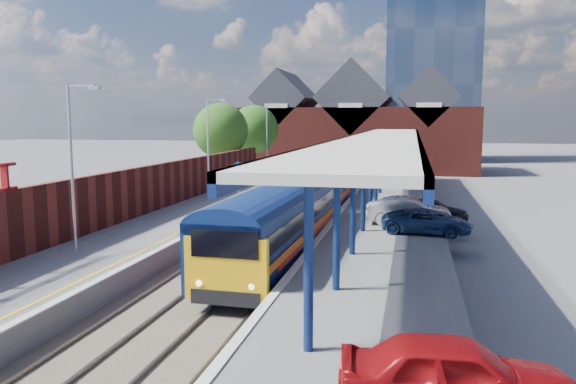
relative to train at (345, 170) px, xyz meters
name	(u,v)px	position (x,y,z in m)	size (l,w,h in m)	color
ground	(319,200)	(-1.49, -4.91, -2.12)	(240.00, 240.00, 0.00)	#5B5B5E
ballast_bed	(294,221)	(-1.49, -14.91, -2.09)	(6.00, 76.00, 0.06)	#473D33
rails	(294,220)	(-1.49, -14.91, -2.00)	(4.51, 76.00, 0.14)	slate
left_platform	(213,211)	(-6.99, -14.91, -1.62)	(5.00, 76.00, 1.00)	#565659
right_platform	(389,218)	(4.51, -14.91, -1.62)	(6.00, 76.00, 1.00)	#565659
coping_left	(247,205)	(-4.64, -14.91, -1.10)	(0.30, 76.00, 0.05)	silver
coping_right	(343,208)	(1.66, -14.91, -1.10)	(0.30, 76.00, 0.05)	silver
yellow_line	(238,205)	(-5.24, -14.91, -1.12)	(0.14, 76.00, 0.01)	yellow
train	(345,170)	(0.00, 0.00, 0.00)	(3.15, 65.95, 3.45)	navy
canopy	(384,140)	(3.99, -12.96, 3.13)	(4.50, 52.00, 4.48)	navy
lamp_post_b	(74,157)	(-7.86, -28.91, 2.87)	(1.48, 0.18, 7.00)	#A5A8AA
lamp_post_c	(210,142)	(-7.86, -12.91, 2.87)	(1.48, 0.18, 7.00)	#A5A8AA
lamp_post_d	(268,136)	(-7.86, 3.09, 2.87)	(1.48, 0.18, 7.00)	#A5A8AA
platform_sign	(238,173)	(-6.49, -10.91, 0.57)	(0.55, 0.08, 2.50)	#A5A8AA
brick_wall	(128,193)	(-9.59, -21.37, 0.33)	(0.35, 50.00, 3.86)	maroon
station_building	(355,128)	(-1.49, 23.09, 3.33)	(30.00, 12.12, 13.78)	maroon
glass_tower	(433,33)	(8.51, 45.09, 18.08)	(14.20, 14.20, 40.30)	#465C79
tree_near	(222,132)	(-11.84, 1.00, 3.23)	(5.20, 5.20, 8.10)	#382314
tree_far	(255,131)	(-10.84, 9.00, 3.23)	(5.20, 5.20, 8.10)	#382314
parked_car_red	(457,376)	(6.77, -39.21, -0.36)	(1.79, 4.45, 1.51)	maroon
parked_car_silver	(408,211)	(5.70, -19.62, -0.39)	(1.54, 4.42, 1.46)	silver
parked_car_dark	(433,210)	(7.01, -17.97, -0.56)	(1.57, 3.85, 1.12)	black
parked_car_blue	(427,221)	(6.61, -21.86, -0.52)	(2.00, 4.33, 1.20)	navy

